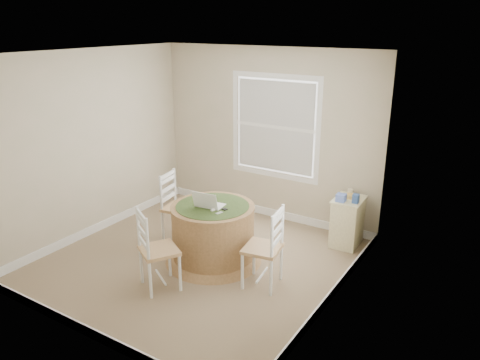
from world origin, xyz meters
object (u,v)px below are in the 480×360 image
Objects in this scene: chair_right at (262,248)px; corner_chest at (347,222)px; chair_left at (179,207)px; chair_near at (159,250)px; round_table at (213,231)px; laptop at (209,204)px.

corner_chest is (0.47, 1.53, -0.14)m from chair_right.
chair_left is 1.00× the size of chair_near.
chair_near is at bearing -88.18° from round_table.
chair_right is (0.97, 0.67, 0.00)m from chair_near.
round_table is 1.30× the size of chair_right.
round_table is 0.81m from chair_left.
corner_chest is (2.05, 1.08, -0.14)m from chair_left.
laptop is (0.13, 0.80, 0.31)m from chair_near.
laptop reaches higher than chair_near.
laptop is (-0.02, -0.04, 0.37)m from round_table.
chair_left is at bearing -115.24° from chair_right.
laptop is at bearing -122.65° from chair_left.
round_table is at bearing -68.86° from chair_near.
round_table is 0.38m from laptop.
round_table is at bearing -111.62° from chair_right.
chair_left is 1.00× the size of chair_right.
chair_right is 0.91m from laptop.
chair_near is at bearing -125.96° from corner_chest.
chair_right is 1.41× the size of corner_chest.
chair_right is at bearing -115.49° from chair_left.
laptop is (0.74, -0.32, 0.31)m from chair_left.
chair_left reaches higher than corner_chest.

